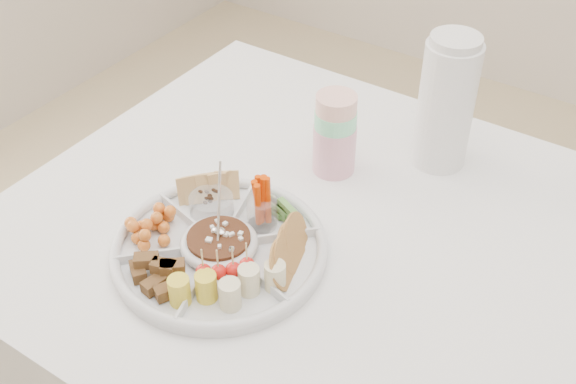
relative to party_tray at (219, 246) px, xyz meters
The scene contains 10 objects.
party_tray is the anchor object (origin of this frame).
bean_dip 0.01m from the party_tray, ahead, with size 0.11×0.11×0.04m, color #452215.
tortillas 0.13m from the party_tray, 15.78° to the left, with size 0.11×0.11×0.07m, color #9D6437, non-canonical shape.
carrot_cucumber 0.14m from the party_tray, 75.78° to the left, with size 0.11×0.11×0.10m, color #E03C00, non-canonical shape.
pita_raisins 0.13m from the party_tray, 135.78° to the left, with size 0.12×0.12×0.06m, color tan, non-canonical shape.
cherries 0.13m from the party_tray, 164.22° to the right, with size 0.10×0.10×0.04m, color orange, non-canonical shape.
granola_chunks 0.13m from the party_tray, 104.22° to the right, with size 0.11×0.11×0.05m, color #4B3021, non-canonical shape.
banana_tomato 0.14m from the party_tray, 44.22° to the right, with size 0.12×0.12×0.10m, color #CDCC6C, non-canonical shape.
cup_stack 0.35m from the party_tray, 83.73° to the left, with size 0.09×0.09×0.24m, color white.
thermos 0.54m from the party_tray, 67.15° to the left, with size 0.11×0.11×0.29m, color white.
Camera 1 is at (0.33, -0.87, 1.66)m, focal length 45.00 mm.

